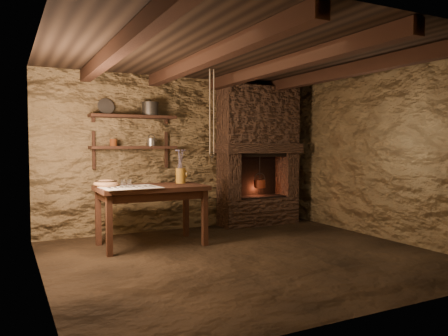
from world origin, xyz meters
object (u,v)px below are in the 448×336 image
work_table (151,213)px  wooden_bowl (106,184)px  stoneware_jug (181,169)px  red_pot (260,183)px  iron_stockpot (150,110)px

work_table → wooden_bowl: wooden_bowl is taller
stoneware_jug → red_pot: stoneware_jug is taller
iron_stockpot → wooden_bowl: bearing=-141.1°
wooden_bowl → iron_stockpot: iron_stockpot is taller
stoneware_jug → iron_stockpot: size_ratio=1.99×
iron_stockpot → stoneware_jug: bearing=-66.5°
wooden_bowl → stoneware_jug: bearing=3.1°
stoneware_jug → red_pot: 1.68m
work_table → stoneware_jug: (0.49, 0.18, 0.58)m
wooden_bowl → red_pot: 2.69m
stoneware_jug → iron_stockpot: iron_stockpot is taller
wooden_bowl → iron_stockpot: bearing=38.9°
iron_stockpot → red_pot: size_ratio=0.45×
wooden_bowl → iron_stockpot: 1.45m
work_table → iron_stockpot: (0.23, 0.77, 1.43)m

